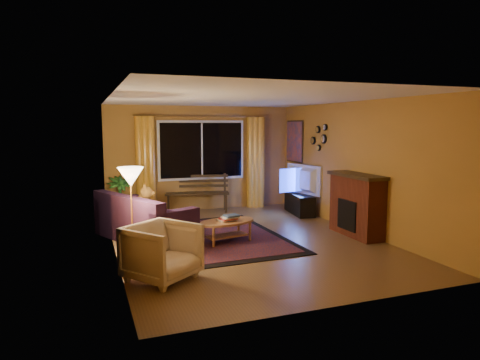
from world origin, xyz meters
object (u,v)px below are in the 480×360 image
object	(u,v)px
floor_lamp	(132,212)
coffee_table	(227,231)
tv_console	(299,204)
armchair	(162,249)
sofa	(144,217)
bench	(197,203)

from	to	relation	value
floor_lamp	coffee_table	xyz separation A→B (m)	(1.63, 0.24, -0.50)
floor_lamp	tv_console	world-z (taller)	floor_lamp
armchair	tv_console	world-z (taller)	armchair
coffee_table	tv_console	bearing A→B (deg)	36.44
sofa	floor_lamp	xyz separation A→B (m)	(-0.31, -0.92, 0.28)
bench	tv_console	xyz separation A→B (m)	(2.18, -1.02, 0.01)
coffee_table	bench	bearing A→B (deg)	86.14
bench	armchair	size ratio (longest dim) A/B	1.79
bench	floor_lamp	distance (m)	3.54
coffee_table	tv_console	xyz separation A→B (m)	(2.36, 1.75, 0.04)
sofa	tv_console	xyz separation A→B (m)	(3.69, 1.06, -0.18)
bench	coffee_table	size ratio (longest dim) A/B	1.41
armchair	bench	bearing A→B (deg)	32.26
sofa	armchair	xyz separation A→B (m)	(-0.06, -2.14, 0.00)
bench	armchair	bearing A→B (deg)	-96.82
floor_lamp	tv_console	size ratio (longest dim) A/B	1.25
sofa	tv_console	distance (m)	3.85
bench	floor_lamp	world-z (taller)	floor_lamp
sofa	armchair	world-z (taller)	same
coffee_table	floor_lamp	bearing A→B (deg)	-171.78
bench	coffee_table	bearing A→B (deg)	-80.24
bench	coffee_table	distance (m)	2.77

